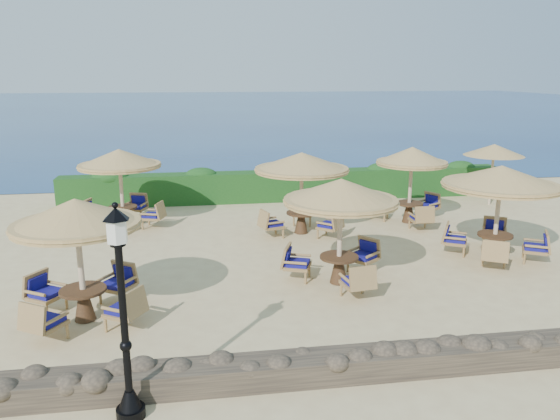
# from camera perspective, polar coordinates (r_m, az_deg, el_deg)

# --- Properties ---
(ground) EXTENTS (120.00, 120.00, 0.00)m
(ground) POSITION_cam_1_polar(r_m,az_deg,el_deg) (15.70, 5.20, -4.88)
(ground) COLOR #D4BF87
(ground) RESTS_ON ground
(sea) EXTENTS (160.00, 160.00, 0.00)m
(sea) POSITION_cam_1_polar(r_m,az_deg,el_deg) (84.61, -6.43, 10.70)
(sea) COLOR navy
(sea) RESTS_ON ground
(hedge) EXTENTS (18.00, 0.90, 1.20)m
(hedge) POSITION_cam_1_polar(r_m,az_deg,el_deg) (22.35, 0.81, 2.56)
(hedge) COLOR #133D14
(hedge) RESTS_ON ground
(stone_wall) EXTENTS (15.00, 0.65, 0.44)m
(stone_wall) POSITION_cam_1_polar(r_m,az_deg,el_deg) (10.22, 13.89, -14.92)
(stone_wall) COLOR brown
(stone_wall) RESTS_ON ground
(lamp_post) EXTENTS (0.44, 0.44, 3.31)m
(lamp_post) POSITION_cam_1_polar(r_m,az_deg,el_deg) (8.45, -15.98, -11.37)
(lamp_post) COLOR black
(lamp_post) RESTS_ON ground
(extra_parasol) EXTENTS (2.30, 2.30, 2.41)m
(extra_parasol) POSITION_cam_1_polar(r_m,az_deg,el_deg) (22.88, 21.47, 5.84)
(extra_parasol) COLOR beige
(extra_parasol) RESTS_ON ground
(cafe_set_0) EXTENTS (2.74, 2.74, 2.65)m
(cafe_set_0) POSITION_cam_1_polar(r_m,az_deg,el_deg) (11.93, -20.34, -3.01)
(cafe_set_0) COLOR beige
(cafe_set_0) RESTS_ON ground
(cafe_set_1) EXTENTS (2.84, 2.84, 2.65)m
(cafe_set_1) POSITION_cam_1_polar(r_m,az_deg,el_deg) (13.26, 6.34, 0.14)
(cafe_set_1) COLOR beige
(cafe_set_1) RESTS_ON ground
(cafe_set_2) EXTENTS (3.18, 3.18, 2.65)m
(cafe_set_2) POSITION_cam_1_polar(r_m,az_deg,el_deg) (16.18, 21.96, 1.74)
(cafe_set_2) COLOR beige
(cafe_set_2) RESTS_ON ground
(cafe_set_3) EXTENTS (2.88, 2.88, 2.65)m
(cafe_set_3) POSITION_cam_1_polar(r_m,az_deg,el_deg) (18.98, -16.34, 3.60)
(cafe_set_3) COLOR beige
(cafe_set_3) RESTS_ON ground
(cafe_set_4) EXTENTS (3.04, 3.04, 2.65)m
(cafe_set_4) POSITION_cam_1_polar(r_m,az_deg,el_deg) (17.44, 2.27, 3.78)
(cafe_set_4) COLOR beige
(cafe_set_4) RESTS_ON ground
(cafe_set_5) EXTENTS (2.77, 2.62, 2.65)m
(cafe_set_5) POSITION_cam_1_polar(r_m,az_deg,el_deg) (19.28, 13.55, 3.96)
(cafe_set_5) COLOR beige
(cafe_set_5) RESTS_ON ground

